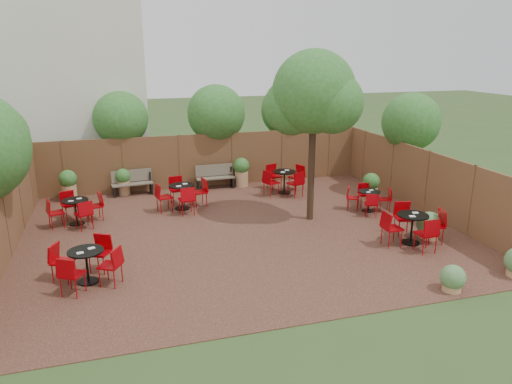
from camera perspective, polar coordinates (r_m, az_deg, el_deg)
name	(u,v)px	position (r m, az deg, el deg)	size (l,w,h in m)	color
ground	(241,232)	(13.72, -1.74, -4.77)	(80.00, 80.00, 0.00)	#354F23
courtyard_paving	(241,232)	(13.72, -1.74, -4.73)	(12.00, 10.00, 0.02)	#3C1F18
fence_back	(207,160)	(18.12, -5.79, 3.75)	(12.00, 0.08, 2.00)	#4E351D
fence_left	(4,219)	(13.31, -27.68, -2.86)	(0.08, 10.00, 2.00)	#4E351D
fence_right	(427,182)	(15.93, 19.60, 1.07)	(0.08, 10.00, 2.00)	#4E351D
neighbour_building	(77,76)	(20.44, -20.51, 12.77)	(5.00, 4.00, 8.00)	silver
overhang_foliage	(152,128)	(15.19, -12.20, 7.41)	(15.45, 10.38, 2.70)	#2B6521
courtyard_tree	(314,97)	(13.99, 6.85, 11.07)	(2.61, 2.51, 5.02)	black
park_bench_left	(132,182)	(17.60, -14.48, 1.14)	(1.46, 0.63, 0.88)	brown
park_bench_right	(215,176)	(17.92, -4.90, 1.88)	(1.42, 0.49, 0.87)	brown
bistro_tables	(239,208)	(14.27, -1.99, -1.92)	(10.37, 7.07, 0.93)	black
planters	(202,180)	(16.98, -6.45, 1.41)	(10.32, 3.87, 1.09)	tan
low_shrubs	(463,247)	(12.83, 23.32, -6.07)	(2.48, 3.34, 0.74)	tan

